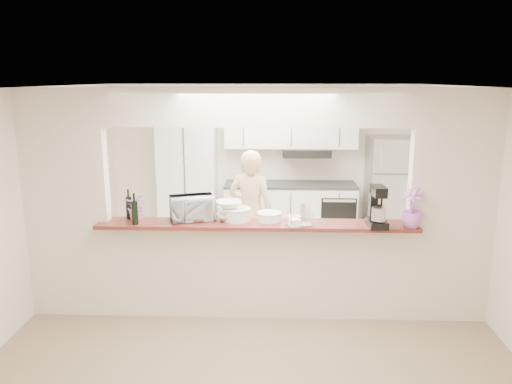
{
  "coord_description": "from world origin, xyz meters",
  "views": [
    {
      "loc": [
        0.17,
        -5.14,
        2.59
      ],
      "look_at": [
        -0.02,
        0.3,
        1.35
      ],
      "focal_mm": 35.0,
      "sensor_mm": 36.0,
      "label": 1
    }
  ],
  "objects_px": {
    "toaster_oven": "(192,208)",
    "person": "(251,213)",
    "refrigerator": "(391,190)",
    "stand_mixer": "(377,208)"
  },
  "relations": [
    {
      "from": "toaster_oven",
      "to": "refrigerator",
      "type": "bearing_deg",
      "value": 24.78
    },
    {
      "from": "toaster_oven",
      "to": "person",
      "type": "xyz_separation_m",
      "value": [
        0.58,
        1.19,
        -0.38
      ]
    },
    {
      "from": "refrigerator",
      "to": "person",
      "type": "height_order",
      "value": "refrigerator"
    },
    {
      "from": "person",
      "to": "stand_mixer",
      "type": "bearing_deg",
      "value": 149.48
    },
    {
      "from": "stand_mixer",
      "to": "person",
      "type": "bearing_deg",
      "value": 134.92
    },
    {
      "from": "stand_mixer",
      "to": "person",
      "type": "height_order",
      "value": "person"
    },
    {
      "from": "toaster_oven",
      "to": "stand_mixer",
      "type": "relative_size",
      "value": 1.08
    },
    {
      "from": "refrigerator",
      "to": "stand_mixer",
      "type": "relative_size",
      "value": 3.93
    },
    {
      "from": "toaster_oven",
      "to": "stand_mixer",
      "type": "height_order",
      "value": "stand_mixer"
    },
    {
      "from": "refrigerator",
      "to": "toaster_oven",
      "type": "distance_m",
      "value": 3.8
    }
  ]
}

